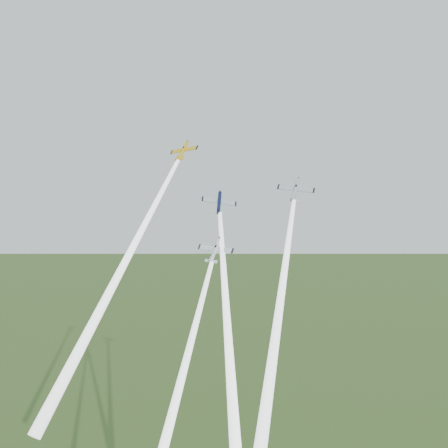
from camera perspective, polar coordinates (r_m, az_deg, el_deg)
plane_yellow at (r=136.91m, az=-4.18°, el=7.42°), size 8.33×7.59×7.50m
smoke_trail_yellow at (r=118.59m, az=-10.82°, el=-5.37°), size 11.80×45.32×52.53m
plane_navy at (r=130.56m, az=-0.50°, el=2.18°), size 9.26×9.40×8.20m
smoke_trail_navy at (r=110.49m, az=0.49°, el=-12.42°), size 20.62×42.62×52.19m
plane_silver_right at (r=127.59m, az=7.27°, el=3.45°), size 8.99×7.00×8.14m
smoke_trail_silver_right at (r=108.19m, az=5.41°, el=-10.20°), size 4.75×42.45×48.57m
plane_silver_low at (r=121.86m, az=-0.94°, el=-2.70°), size 8.56×6.26×7.56m
smoke_trail_silver_low at (r=106.58m, az=-5.25°, el=-18.56°), size 3.12×44.70×51.23m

